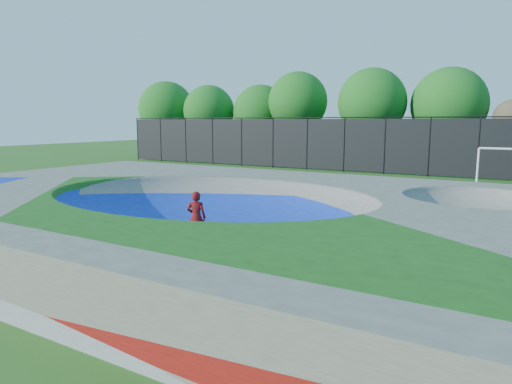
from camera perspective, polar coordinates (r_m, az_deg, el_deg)
ground at (r=14.86m, az=-6.01°, el=-5.72°), size 120.00×120.00×0.00m
skate_deck at (r=14.69m, az=-6.06°, el=-2.89°), size 22.00×14.00×1.50m
skater at (r=14.09m, az=-7.47°, el=-3.17°), size 0.70×0.60×1.62m
skateboard at (r=14.27m, az=-7.41°, el=-6.26°), size 0.80×0.54×0.05m
soccer_goal at (r=29.68m, az=29.17°, el=3.52°), size 3.38×0.12×2.24m
fence at (r=33.69m, az=15.80°, el=5.73°), size 48.09×0.09×4.04m
treeline at (r=38.45m, az=17.00°, el=10.47°), size 53.21×7.52×8.26m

